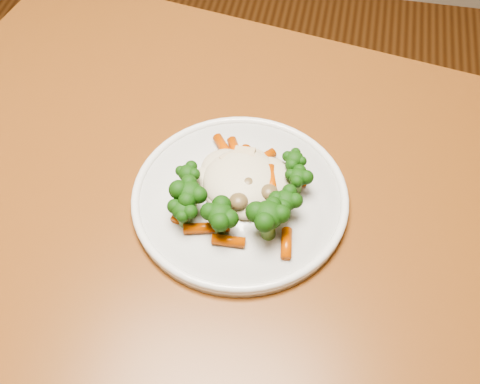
{
  "coord_description": "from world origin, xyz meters",
  "views": [
    {
      "loc": [
        -0.26,
        -0.48,
        1.33
      ],
      "look_at": [
        -0.34,
        -0.06,
        0.77
      ],
      "focal_mm": 45.0,
      "sensor_mm": 36.0,
      "label": 1
    }
  ],
  "objects": [
    {
      "name": "plate",
      "position": [
        -0.34,
        -0.06,
        0.76
      ],
      "size": [
        0.25,
        0.25,
        0.01
      ],
      "primitive_type": "cylinder",
      "color": "silver",
      "rests_on": "dining_table"
    },
    {
      "name": "dining_table",
      "position": [
        -0.27,
        -0.11,
        0.64
      ],
      "size": [
        1.2,
        0.91,
        0.75
      ],
      "rotation": [
        0.0,
        0.0,
        -0.18
      ],
      "color": "brown",
      "rests_on": "ground"
    },
    {
      "name": "meal",
      "position": [
        -0.33,
        -0.07,
        0.78
      ],
      "size": [
        0.16,
        0.16,
        0.05
      ],
      "color": "beige",
      "rests_on": "plate"
    }
  ]
}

